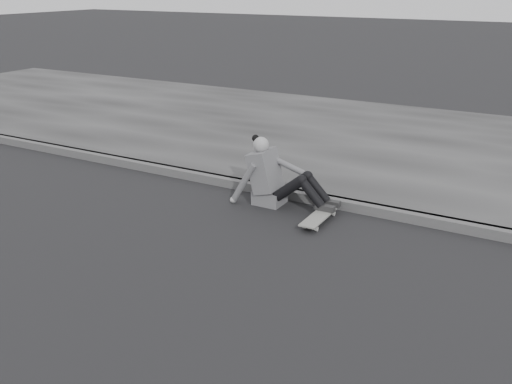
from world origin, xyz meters
The scene contains 5 objects.
ground centered at (0.00, 0.00, 0.00)m, with size 80.00×80.00×0.00m, color black.
curb centered at (0.00, 2.58, 0.06)m, with size 24.00×0.16×0.12m, color #4A4A4A.
sidewalk centered at (0.00, 5.60, 0.06)m, with size 24.00×6.00×0.12m, color #343434.
skateboard centered at (0.48, 2.04, 0.07)m, with size 0.20×0.78×0.09m.
seated_woman centered at (-0.25, 2.28, 0.36)m, with size 1.38×0.46×0.88m.
Camera 1 is at (2.85, -3.76, 2.70)m, focal length 40.00 mm.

